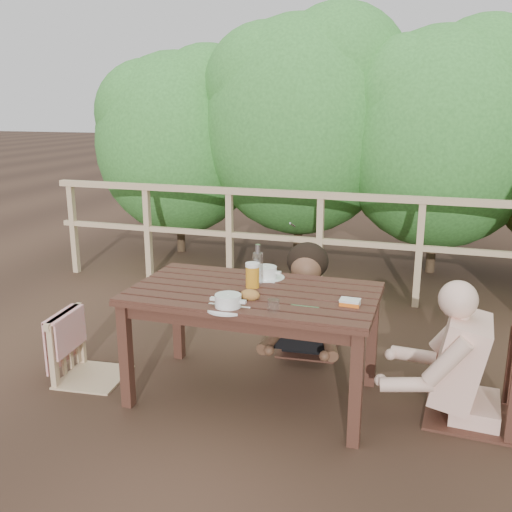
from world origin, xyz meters
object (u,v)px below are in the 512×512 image
(soup_far, at_px, (265,273))
(bottle, at_px, (258,266))
(bread_roll, at_px, (250,295))
(table, at_px, (254,345))
(chair_far, at_px, (309,295))
(chair_right, at_px, (477,336))
(diner_right, at_px, (485,309))
(soup_near, at_px, (228,302))
(chair_left, at_px, (89,319))
(beer_glass, at_px, (252,276))
(butter_tub, at_px, (350,303))
(woman, at_px, (311,265))
(tumbler, at_px, (274,306))

(soup_far, relative_size, bottle, 0.94)
(bread_roll, bearing_deg, table, 100.69)
(chair_far, relative_size, chair_right, 0.85)
(diner_right, relative_size, soup_near, 5.43)
(chair_far, distance_m, diner_right, 1.33)
(diner_right, bearing_deg, table, 99.63)
(chair_left, distance_m, bread_roll, 1.16)
(diner_right, distance_m, soup_near, 1.44)
(soup_far, xyz_separation_m, bread_roll, (0.04, -0.43, -0.01))
(chair_far, xyz_separation_m, soup_near, (-0.22, -1.10, 0.30))
(chair_far, xyz_separation_m, bottle, (-0.19, -0.66, 0.39))
(beer_glass, xyz_separation_m, butter_tub, (0.62, -0.14, -0.06))
(soup_near, bearing_deg, beer_glass, 86.65)
(table, height_order, diner_right, diner_right)
(woman, relative_size, butter_tub, 11.56)
(soup_near, height_order, bread_roll, soup_near)
(butter_tub, bearing_deg, bottle, 162.98)
(bottle, bearing_deg, soup_near, -94.39)
(bottle, bearing_deg, diner_right, 0.93)
(soup_near, distance_m, soup_far, 0.60)
(beer_glass, height_order, tumbler, beer_glass)
(woman, xyz_separation_m, bottle, (-0.19, -0.68, 0.17))
(beer_glass, xyz_separation_m, tumbler, (0.24, -0.36, -0.04))
(bread_roll, bearing_deg, woman, 81.18)
(table, xyz_separation_m, chair_right, (1.29, 0.14, 0.17))
(chair_far, relative_size, diner_right, 0.64)
(woman, height_order, bread_roll, woman)
(table, relative_size, chair_far, 1.72)
(soup_far, bearing_deg, bottle, -90.08)
(chair_far, height_order, soup_near, chair_far)
(woman, distance_m, bottle, 0.72)
(table, bearing_deg, soup_near, -97.96)
(table, xyz_separation_m, soup_far, (-0.01, 0.28, 0.38))
(chair_left, distance_m, diner_right, 2.44)
(chair_left, relative_size, tumbler, 10.89)
(chair_right, distance_m, butter_tub, 0.76)
(butter_tub, bearing_deg, chair_left, -177.18)
(chair_right, height_order, soup_far, chair_right)
(chair_right, relative_size, soup_far, 4.03)
(chair_far, relative_size, woman, 0.66)
(chair_right, bearing_deg, soup_near, -67.52)
(soup_far, xyz_separation_m, beer_glass, (-0.01, -0.23, 0.04))
(soup_near, bearing_deg, table, 82.04)
(soup_near, xyz_separation_m, beer_glass, (0.02, 0.37, 0.04))
(chair_left, bearing_deg, bottle, -83.75)
(table, relative_size, diner_right, 1.09)
(tumbler, bearing_deg, chair_right, 22.57)
(woman, bearing_deg, diner_right, 145.51)
(woman, bearing_deg, soup_near, 74.23)
(bottle, bearing_deg, chair_right, 0.95)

